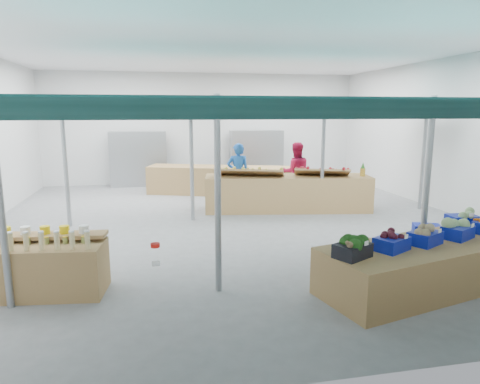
{
  "coord_description": "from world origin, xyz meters",
  "views": [
    {
      "loc": [
        -1.91,
        -10.23,
        2.75
      ],
      "look_at": [
        -0.18,
        -1.6,
        1.09
      ],
      "focal_mm": 32.0,
      "sensor_mm": 36.0,
      "label": 1
    }
  ],
  "objects_px": {
    "veg_counter": "(432,265)",
    "vendor_left": "(238,174)",
    "bottle_shelf": "(46,266)",
    "fruit_counter": "(287,193)",
    "vendor_right": "(296,172)",
    "crate_stack": "(426,239)"
  },
  "relations": [
    {
      "from": "bottle_shelf",
      "to": "fruit_counter",
      "type": "distance_m",
      "value": 7.07
    },
    {
      "from": "veg_counter",
      "to": "fruit_counter",
      "type": "distance_m",
      "value": 5.63
    },
    {
      "from": "bottle_shelf",
      "to": "vendor_right",
      "type": "relative_size",
      "value": 1.01
    },
    {
      "from": "veg_counter",
      "to": "fruit_counter",
      "type": "height_order",
      "value": "fruit_counter"
    },
    {
      "from": "veg_counter",
      "to": "vendor_left",
      "type": "bearing_deg",
      "value": 91.03
    },
    {
      "from": "bottle_shelf",
      "to": "crate_stack",
      "type": "relative_size",
      "value": 3.11
    },
    {
      "from": "veg_counter",
      "to": "fruit_counter",
      "type": "bearing_deg",
      "value": 82.15
    },
    {
      "from": "bottle_shelf",
      "to": "fruit_counter",
      "type": "height_order",
      "value": "bottle_shelf"
    },
    {
      "from": "veg_counter",
      "to": "vendor_left",
      "type": "height_order",
      "value": "vendor_left"
    },
    {
      "from": "bottle_shelf",
      "to": "veg_counter",
      "type": "height_order",
      "value": "bottle_shelf"
    },
    {
      "from": "vendor_left",
      "to": "crate_stack",
      "type": "bearing_deg",
      "value": 126.72
    },
    {
      "from": "bottle_shelf",
      "to": "vendor_right",
      "type": "xyz_separation_m",
      "value": [
        5.92,
        5.76,
        0.49
      ]
    },
    {
      "from": "bottle_shelf",
      "to": "vendor_right",
      "type": "distance_m",
      "value": 8.27
    },
    {
      "from": "fruit_counter",
      "to": "vendor_left",
      "type": "bearing_deg",
      "value": 147.04
    },
    {
      "from": "bottle_shelf",
      "to": "crate_stack",
      "type": "xyz_separation_m",
      "value": [
        6.82,
        0.5,
        -0.13
      ]
    },
    {
      "from": "vendor_left",
      "to": "fruit_counter",
      "type": "bearing_deg",
      "value": 147.04
    },
    {
      "from": "veg_counter",
      "to": "fruit_counter",
      "type": "relative_size",
      "value": 0.82
    },
    {
      "from": "bottle_shelf",
      "to": "vendor_left",
      "type": "xyz_separation_m",
      "value": [
        4.12,
        5.76,
        0.49
      ]
    },
    {
      "from": "fruit_counter",
      "to": "vendor_left",
      "type": "relative_size",
      "value": 2.5
    },
    {
      "from": "bottle_shelf",
      "to": "veg_counter",
      "type": "distance_m",
      "value": 6.01
    },
    {
      "from": "veg_counter",
      "to": "vendor_left",
      "type": "relative_size",
      "value": 2.06
    },
    {
      "from": "bottle_shelf",
      "to": "fruit_counter",
      "type": "xyz_separation_m",
      "value": [
        5.32,
        4.66,
        0.06
      ]
    }
  ]
}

